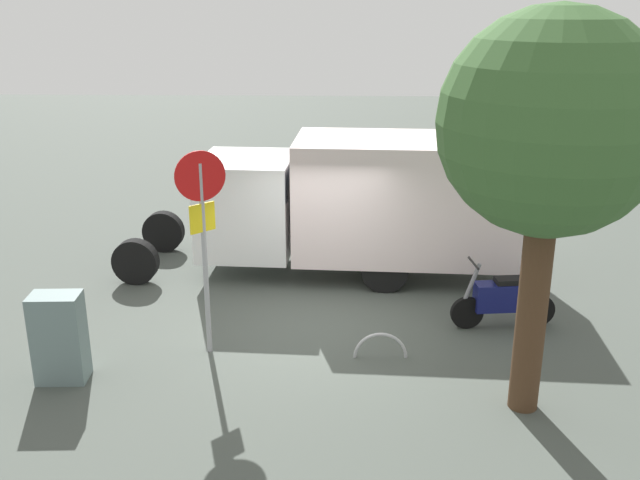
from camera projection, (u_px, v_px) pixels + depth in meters
name	position (u px, v px, depth m)	size (l,w,h in m)	color
ground_plane	(316.00, 326.00, 12.31)	(60.00, 60.00, 0.00)	#474E47
box_truck_near	(357.00, 199.00, 14.22)	(8.00, 2.57, 2.78)	black
motorcycle	(506.00, 298.00, 12.14)	(1.81, 0.57, 1.20)	black
stop_sign	(203.00, 222.00, 10.75)	(0.71, 0.33, 3.25)	#9E9EA3
street_tree	(551.00, 127.00, 8.66)	(2.81, 2.81, 5.33)	#47301E
utility_cabinet	(59.00, 338.00, 10.40)	(0.72, 0.47, 1.35)	slate
bike_rack_hoop	(380.00, 357.00, 11.25)	(0.85, 0.85, 0.05)	#B7B7BC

